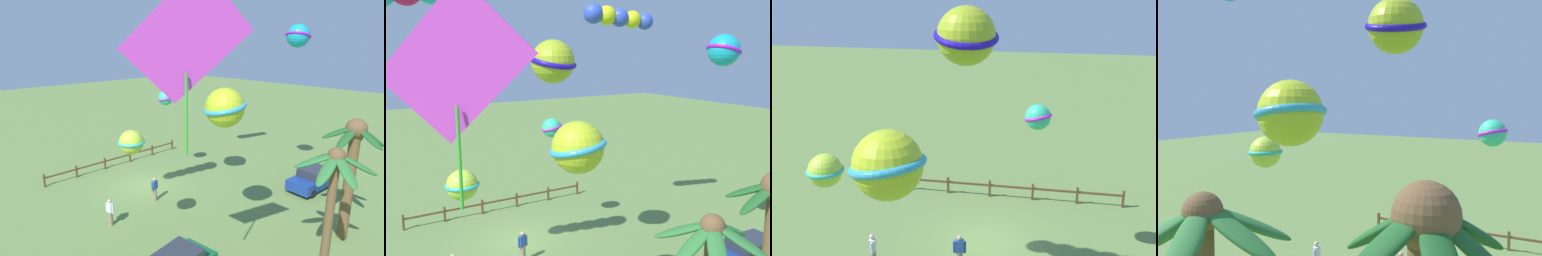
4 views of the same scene
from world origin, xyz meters
TOP-DOWN VIEW (x-y plane):
  - rail_fence at (-0.76, -4.77)m, footprint 11.98×0.12m
  - kite_ball_2 at (4.50, 5.71)m, footprint 1.65×1.65m
  - kite_ball_3 at (-2.12, 0.06)m, footprint 1.57×1.57m
  - kite_ball_4 at (0.08, 4.39)m, footprint 2.64×2.64m
  - kite_ball_7 at (1.31, 8.42)m, footprint 2.74×2.74m

SIDE VIEW (x-z plane):
  - rail_fence at x=-0.76m, z-range 0.11..1.06m
  - kite_ball_2 at x=4.50m, z-range 5.04..6.16m
  - kite_ball_3 at x=-2.12m, z-range 5.61..6.67m
  - kite_ball_7 at x=1.31m, z-range 6.23..8.02m
  - kite_ball_4 at x=0.08m, z-range 8.94..10.78m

